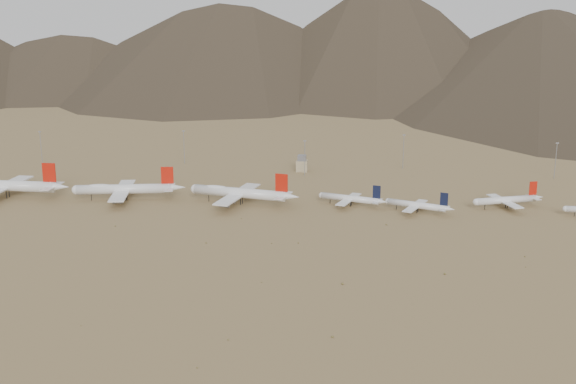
# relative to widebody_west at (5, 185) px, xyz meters

# --- Properties ---
(ground) EXTENTS (3000.00, 3000.00, 0.00)m
(ground) POSITION_rel_widebody_west_xyz_m (147.37, -22.88, -8.04)
(ground) COLOR #A18853
(ground) RESTS_ON ground
(widebody_west) EXTENTS (78.54, 60.11, 23.32)m
(widebody_west) POSITION_rel_widebody_west_xyz_m (0.00, 0.00, 0.00)
(widebody_west) COLOR white
(widebody_west) RESTS_ON ground
(widebody_centre) EXTENTS (69.27, 54.25, 20.80)m
(widebody_centre) POSITION_rel_widebody_west_xyz_m (76.19, 3.81, -0.87)
(widebody_centre) COLOR white
(widebody_centre) RESTS_ON ground
(widebody_east) EXTENTS (69.88, 54.79, 21.01)m
(widebody_east) POSITION_rel_widebody_west_xyz_m (149.10, 2.91, -0.80)
(widebody_east) COLOR white
(widebody_east) RESTS_ON ground
(narrowbody_a) EXTENTS (42.26, 31.40, 14.41)m
(narrowbody_a) POSITION_rel_widebody_west_xyz_m (216.75, 6.75, -3.37)
(narrowbody_a) COLOR white
(narrowbody_a) RESTS_ON ground
(narrowbody_b) EXTENTS (40.09, 30.08, 13.96)m
(narrowbody_b) POSITION_rel_widebody_west_xyz_m (255.96, -2.94, -3.51)
(narrowbody_b) COLOR white
(narrowbody_b) RESTS_ON ground
(narrowbody_c) EXTENTS (44.21, 33.11, 15.32)m
(narrowbody_c) POSITION_rel_widebody_west_xyz_m (309.52, 14.11, -3.07)
(narrowbody_c) COLOR white
(narrowbody_c) RESTS_ON ground
(control_tower) EXTENTS (8.00, 8.00, 12.00)m
(control_tower) POSITION_rel_widebody_west_xyz_m (177.37, 97.12, -2.72)
(control_tower) COLOR tan
(control_tower) RESTS_ON ground
(mast_far_west) EXTENTS (2.00, 0.60, 25.70)m
(mast_far_west) POSITION_rel_widebody_west_xyz_m (-21.31, 95.83, 6.16)
(mast_far_west) COLOR gray
(mast_far_west) RESTS_ON ground
(mast_west) EXTENTS (2.00, 0.60, 25.70)m
(mast_west) POSITION_rel_widebody_west_xyz_m (85.39, 112.32, 6.16)
(mast_west) COLOR gray
(mast_west) RESTS_ON ground
(mast_centre) EXTENTS (2.00, 0.60, 25.70)m
(mast_centre) POSITION_rel_widebody_west_xyz_m (180.83, 82.58, 6.16)
(mast_centre) COLOR gray
(mast_centre) RESTS_ON ground
(mast_east) EXTENTS (2.00, 0.60, 25.70)m
(mast_east) POSITION_rel_widebody_west_xyz_m (250.95, 115.08, 6.16)
(mast_east) COLOR gray
(mast_east) RESTS_ON ground
(mast_far_east) EXTENTS (2.00, 0.60, 25.70)m
(mast_far_east) POSITION_rel_widebody_west_xyz_m (355.16, 95.37, 6.16)
(mast_far_east) COLOR gray
(mast_far_east) RESTS_ON ground
(desert_scrub) EXTENTS (423.90, 178.77, 0.89)m
(desert_scrub) POSITION_rel_widebody_west_xyz_m (155.53, -104.87, -7.74)
(desert_scrub) COLOR olive
(desert_scrub) RESTS_ON ground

